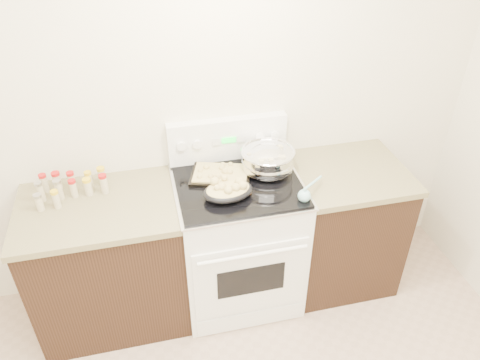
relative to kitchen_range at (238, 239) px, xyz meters
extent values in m
cube|color=silver|center=(-0.35, 0.35, 0.86)|extent=(4.00, 0.05, 2.70)
cube|color=black|center=(-0.83, 0.01, -0.05)|extent=(0.90, 0.64, 0.88)
cube|color=brown|center=(-0.83, 0.01, 0.41)|extent=(0.93, 0.67, 0.04)
cube|color=black|center=(0.73, 0.01, -0.05)|extent=(0.70, 0.64, 0.88)
cube|color=brown|center=(0.73, 0.01, 0.41)|extent=(0.73, 0.67, 0.04)
cube|color=white|center=(0.00, 0.00, -0.03)|extent=(0.76, 0.66, 0.92)
cube|color=white|center=(0.00, -0.34, -0.04)|extent=(0.70, 0.01, 0.55)
cube|color=black|center=(0.00, -0.35, -0.04)|extent=(0.42, 0.01, 0.22)
cylinder|color=white|center=(0.00, -0.38, 0.21)|extent=(0.65, 0.02, 0.02)
cube|color=white|center=(0.00, -0.34, -0.41)|extent=(0.70, 0.01, 0.14)
cube|color=silver|center=(0.00, 0.00, 0.44)|extent=(0.78, 0.68, 0.01)
cube|color=black|center=(0.00, 0.00, 0.45)|extent=(0.74, 0.64, 0.01)
cube|color=white|center=(0.00, 0.29, 0.59)|extent=(0.76, 0.07, 0.28)
cylinder|color=white|center=(-0.30, 0.24, 0.61)|extent=(0.06, 0.02, 0.06)
cylinder|color=white|center=(-0.20, 0.24, 0.61)|extent=(0.06, 0.02, 0.06)
cylinder|color=white|center=(0.20, 0.24, 0.61)|extent=(0.06, 0.02, 0.06)
cylinder|color=white|center=(0.30, 0.24, 0.61)|extent=(0.06, 0.02, 0.06)
cube|color=#19E533|center=(0.00, 0.25, 0.61)|extent=(0.09, 0.00, 0.04)
cube|color=silver|center=(-0.08, 0.25, 0.61)|extent=(0.05, 0.00, 0.05)
cube|color=silver|center=(0.08, 0.25, 0.61)|extent=(0.05, 0.00, 0.05)
ellipsoid|color=silver|center=(0.21, 0.08, 0.52)|extent=(0.42, 0.42, 0.20)
cylinder|color=silver|center=(0.21, 0.08, 0.46)|extent=(0.18, 0.18, 0.01)
torus|color=silver|center=(0.21, 0.08, 0.60)|extent=(0.34, 0.34, 0.02)
cylinder|color=silver|center=(0.21, 0.08, 0.54)|extent=(0.31, 0.31, 0.11)
cylinder|color=brown|center=(0.21, 0.08, 0.59)|extent=(0.29, 0.29, 0.00)
cube|color=#C4BC91|center=(0.26, 0.00, 0.59)|extent=(0.04, 0.04, 0.03)
cube|color=#C4BC91|center=(0.20, -0.02, 0.59)|extent=(0.03, 0.03, 0.02)
cube|color=#C4BC91|center=(0.17, 0.00, 0.59)|extent=(0.03, 0.03, 0.02)
cube|color=#C4BC91|center=(0.29, 0.11, 0.59)|extent=(0.04, 0.04, 0.03)
cube|color=#C4BC91|center=(0.28, 0.08, 0.59)|extent=(0.03, 0.03, 0.02)
cube|color=#C4BC91|center=(0.14, -0.02, 0.59)|extent=(0.04, 0.04, 0.03)
cube|color=#C4BC91|center=(0.19, 0.06, 0.59)|extent=(0.03, 0.03, 0.02)
cube|color=#C4BC91|center=(0.21, 0.06, 0.59)|extent=(0.04, 0.04, 0.03)
cube|color=#C4BC91|center=(0.28, 0.00, 0.59)|extent=(0.03, 0.03, 0.02)
cube|color=#C4BC91|center=(0.09, 0.08, 0.59)|extent=(0.03, 0.03, 0.02)
cube|color=#C4BC91|center=(0.21, 0.08, 0.59)|extent=(0.03, 0.03, 0.03)
cube|color=#C4BC91|center=(0.24, 0.12, 0.59)|extent=(0.03, 0.03, 0.02)
cube|color=#C4BC91|center=(0.20, -0.01, 0.59)|extent=(0.03, 0.03, 0.02)
cube|color=#C4BC91|center=(0.19, 0.05, 0.59)|extent=(0.03, 0.03, 0.03)
ellipsoid|color=black|center=(-0.09, -0.13, 0.49)|extent=(0.32, 0.24, 0.08)
ellipsoid|color=tan|center=(-0.09, -0.13, 0.51)|extent=(0.29, 0.22, 0.06)
sphere|color=tan|center=(-0.09, -0.06, 0.54)|extent=(0.04, 0.04, 0.04)
sphere|color=tan|center=(-0.01, -0.15, 0.54)|extent=(0.05, 0.05, 0.05)
sphere|color=tan|center=(-0.02, -0.11, 0.54)|extent=(0.06, 0.06, 0.06)
sphere|color=tan|center=(-0.13, -0.14, 0.54)|extent=(0.05, 0.05, 0.05)
sphere|color=tan|center=(-0.15, -0.14, 0.54)|extent=(0.04, 0.04, 0.04)
sphere|color=tan|center=(-0.05, -0.16, 0.54)|extent=(0.05, 0.05, 0.05)
sphere|color=tan|center=(-0.10, -0.18, 0.54)|extent=(0.05, 0.05, 0.05)
sphere|color=tan|center=(-0.15, -0.08, 0.54)|extent=(0.05, 0.05, 0.05)
cube|color=black|center=(-0.09, 0.09, 0.46)|extent=(0.42, 0.35, 0.02)
cube|color=tan|center=(-0.09, 0.09, 0.48)|extent=(0.37, 0.30, 0.02)
sphere|color=tan|center=(-0.21, 0.13, 0.49)|extent=(0.03, 0.03, 0.03)
sphere|color=tan|center=(-0.03, 0.07, 0.49)|extent=(0.04, 0.04, 0.04)
sphere|color=tan|center=(-0.01, 0.15, 0.49)|extent=(0.03, 0.03, 0.03)
sphere|color=tan|center=(-0.16, 0.05, 0.49)|extent=(0.04, 0.04, 0.04)
sphere|color=tan|center=(-0.22, 0.07, 0.49)|extent=(0.03, 0.03, 0.03)
sphere|color=tan|center=(-0.11, 0.04, 0.49)|extent=(0.04, 0.04, 0.04)
sphere|color=tan|center=(-0.06, 0.09, 0.49)|extent=(0.05, 0.05, 0.05)
sphere|color=tan|center=(-0.07, 0.13, 0.49)|extent=(0.04, 0.04, 0.04)
sphere|color=tan|center=(-0.06, 0.16, 0.49)|extent=(0.03, 0.03, 0.03)
sphere|color=tan|center=(-0.16, 0.16, 0.49)|extent=(0.04, 0.04, 0.04)
cylinder|color=#A7734C|center=(-0.03, -0.02, 0.46)|extent=(0.16, 0.24, 0.01)
sphere|color=#A7734C|center=(-0.09, -0.11, 0.47)|extent=(0.04, 0.04, 0.04)
sphere|color=#8CCAD2|center=(0.33, -0.25, 0.48)|extent=(0.08, 0.08, 0.08)
cylinder|color=#8CCAD2|center=(0.41, -0.18, 0.51)|extent=(0.19, 0.18, 0.07)
cylinder|color=#BFB28C|center=(-1.13, 0.21, 0.48)|extent=(0.04, 0.04, 0.10)
cylinder|color=#B21414|center=(-1.13, 0.21, 0.54)|extent=(0.04, 0.04, 0.02)
cylinder|color=#BFB28C|center=(-1.05, 0.21, 0.48)|extent=(0.05, 0.05, 0.10)
cylinder|color=#B21414|center=(-1.05, 0.21, 0.54)|extent=(0.05, 0.05, 0.02)
cylinder|color=#BFB28C|center=(-0.97, 0.20, 0.48)|extent=(0.04, 0.04, 0.10)
cylinder|color=#B21414|center=(-0.97, 0.20, 0.54)|extent=(0.04, 0.04, 0.02)
cylinder|color=#BFB28C|center=(-0.87, 0.20, 0.47)|extent=(0.04, 0.04, 0.09)
cylinder|color=gold|center=(-0.87, 0.20, 0.53)|extent=(0.04, 0.04, 0.02)
cylinder|color=#BFB28C|center=(-0.79, 0.21, 0.48)|extent=(0.04, 0.04, 0.10)
cylinder|color=gold|center=(-0.79, 0.21, 0.54)|extent=(0.05, 0.05, 0.02)
cylinder|color=#BFB28C|center=(-1.14, 0.12, 0.49)|extent=(0.04, 0.04, 0.11)
cylinder|color=#B2B2B7|center=(-1.14, 0.12, 0.55)|extent=(0.04, 0.04, 0.02)
cylinder|color=#BFB28C|center=(-1.04, 0.12, 0.48)|extent=(0.04, 0.04, 0.11)
cylinder|color=#B2B2B7|center=(-1.04, 0.12, 0.55)|extent=(0.05, 0.05, 0.02)
cylinder|color=#BFB28C|center=(-0.96, 0.12, 0.48)|extent=(0.04, 0.04, 0.10)
cylinder|color=#B21414|center=(-0.96, 0.12, 0.54)|extent=(0.04, 0.04, 0.02)
cylinder|color=#BFB28C|center=(-0.87, 0.12, 0.48)|extent=(0.05, 0.05, 0.09)
cylinder|color=gold|center=(-0.87, 0.12, 0.53)|extent=(0.05, 0.05, 0.02)
cylinder|color=#BFB28C|center=(-0.78, 0.11, 0.48)|extent=(0.04, 0.04, 0.11)
cylinder|color=#B21414|center=(-0.78, 0.11, 0.55)|extent=(0.05, 0.05, 0.02)
cylinder|color=#BFB28C|center=(-1.14, 0.03, 0.47)|extent=(0.04, 0.04, 0.09)
cylinder|color=#B2B2B7|center=(-1.14, 0.03, 0.53)|extent=(0.04, 0.04, 0.02)
cylinder|color=#BFB28C|center=(-1.04, 0.03, 0.48)|extent=(0.04, 0.04, 0.10)
cylinder|color=gold|center=(-1.04, 0.03, 0.54)|extent=(0.04, 0.04, 0.02)
camera|label=1|loc=(-0.52, -2.24, 2.09)|focal=35.00mm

